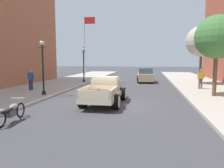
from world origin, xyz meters
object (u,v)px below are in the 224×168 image
pedestrian_sidewalk_left (31,79)px  motorcycle_parked (11,112)px  street_lamp_near (43,63)px  pedestrian_sidewalk_right (201,78)px  street_lamp_far (84,62)px  street_tree_nearest (217,37)px  car_background_tan (145,75)px  street_tree_second (202,41)px  hotrod_truck_cream (106,90)px  flagpole (86,39)px

pedestrian_sidewalk_left → motorcycle_parked: bearing=-64.3°
motorcycle_parked → street_lamp_near: (-1.66, 5.93, 1.94)m
pedestrian_sidewalk_right → street_lamp_far: street_lamp_far is taller
street_lamp_near → street_lamp_far: (0.11, 8.94, 0.00)m
pedestrian_sidewalk_left → street_tree_nearest: size_ratio=0.31×
street_lamp_far → car_background_tan: bearing=19.5°
pedestrian_sidewalk_left → street_tree_second: (14.45, 7.07, 3.31)m
car_background_tan → street_tree_nearest: size_ratio=0.83×
car_background_tan → street_lamp_far: street_lamp_far is taller
hotrod_truck_cream → street_lamp_near: bearing=164.5°
street_lamp_near → street_tree_nearest: size_ratio=0.72×
motorcycle_parked → street_lamp_near: street_lamp_near is taller
street_lamp_near → car_background_tan: bearing=58.9°
hotrod_truck_cream → street_lamp_near: street_lamp_near is taller
pedestrian_sidewalk_right → street_tree_second: street_tree_second is taller
street_lamp_far → street_tree_nearest: (11.50, -7.45, 1.67)m
pedestrian_sidewalk_right → street_lamp_far: bearing=161.5°
motorcycle_parked → street_tree_nearest: street_tree_nearest is taller
street_lamp_near → street_tree_nearest: 11.83m
street_lamp_near → street_lamp_far: 8.94m
flagpole → pedestrian_sidewalk_right: bearing=-43.2°
pedestrian_sidewalk_right → motorcycle_parked: bearing=-131.8°
hotrod_truck_cream → car_background_tan: (2.13, 12.62, 0.01)m
street_lamp_near → street_tree_nearest: street_tree_nearest is taller
street_lamp_far → pedestrian_sidewalk_right: bearing=-18.5°
pedestrian_sidewalk_left → pedestrian_sidewalk_right: bearing=13.3°
car_background_tan → street_lamp_far: 7.30m
pedestrian_sidewalk_right → flagpole: size_ratio=0.18×
hotrod_truck_cream → street_lamp_far: size_ratio=1.29×
flagpole → street_tree_nearest: size_ratio=1.71×
street_lamp_near → hotrod_truck_cream: bearing=-15.5°
street_tree_second → car_background_tan: bearing=156.8°
motorcycle_parked → street_lamp_near: 6.46m
pedestrian_sidewalk_left → pedestrian_sidewalk_right: 14.02m
pedestrian_sidewalk_right → street_lamp_near: size_ratio=0.43×
motorcycle_parked → street_lamp_far: street_lamp_far is taller
hotrod_truck_cream → street_lamp_far: 11.34m
hotrod_truck_cream → pedestrian_sidewalk_left: (-6.80, 3.19, 0.33)m
hotrod_truck_cream → flagpole: bearing=109.9°
pedestrian_sidewalk_left → street_lamp_far: (2.22, 7.05, 1.30)m
pedestrian_sidewalk_left → pedestrian_sidewalk_right: size_ratio=1.00×
street_lamp_near → street_tree_second: (12.35, 8.95, 2.01)m
pedestrian_sidewalk_left → street_tree_second: 16.42m
pedestrian_sidewalk_right → street_tree_second: (0.80, 3.85, 3.31)m
hotrod_truck_cream → car_background_tan: size_ratio=1.12×
hotrod_truck_cream → street_tree_nearest: bearing=22.0°
street_lamp_near → pedestrian_sidewalk_left: bearing=138.1°
flagpole → motorcycle_parked: bearing=-80.5°
street_tree_nearest → street_lamp_far: bearing=147.1°
car_background_tan → pedestrian_sidewalk_right: (4.72, -6.21, 0.32)m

